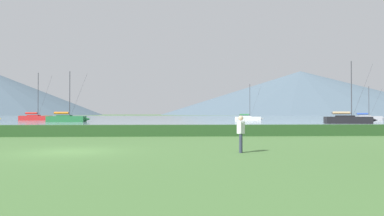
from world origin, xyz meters
TOP-DOWN VIEW (x-y plane):
  - ground_plane at (0.00, 0.00)m, footprint 1000.00×1000.00m
  - harbor_water at (0.00, 137.00)m, footprint 320.00×246.00m
  - hedge_line at (0.00, 11.00)m, footprint 80.00×1.20m
  - sailboat_slip_0 at (34.85, 43.75)m, footprint 8.88×3.88m
  - sailboat_slip_2 at (-29.68, 73.73)m, footprint 8.61×2.85m
  - sailboat_slip_3 at (22.46, 68.42)m, footprint 6.83×2.04m
  - sailboat_slip_4 at (-17.16, 57.25)m, footprint 8.74×2.82m
  - sailboat_slip_5 at (52.73, 70.14)m, footprint 7.97×3.93m
  - person_seated_viewer at (7.74, -0.80)m, footprint 0.36×0.56m
  - distant_hill_central_peak at (156.50, 406.29)m, footprint 336.99×336.99m

SIDE VIEW (x-z plane):
  - ground_plane at x=0.00m, z-range 0.00..0.00m
  - harbor_water at x=0.00m, z-range 0.00..0.00m
  - hedge_line at x=0.00m, z-range 0.00..0.86m
  - sailboat_slip_3 at x=22.46m, z-range -3.85..4.99m
  - sailboat_slip_5 at x=52.73m, z-range -3.60..4.88m
  - sailboat_slip_4 at x=-17.16m, z-range -4.46..5.90m
  - sailboat_slip_2 at x=-29.68m, z-range -5.21..6.66m
  - sailboat_slip_0 at x=34.85m, z-range -4.68..6.13m
  - person_seated_viewer at x=7.74m, z-range 0.15..1.80m
  - distant_hill_central_peak at x=156.50m, z-range 0.00..52.66m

